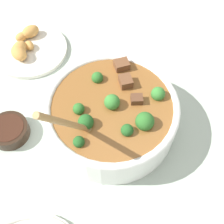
{
  "coord_description": "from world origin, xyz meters",
  "views": [
    {
      "loc": [
        0.31,
        -0.14,
        0.6
      ],
      "look_at": [
        0.0,
        0.0,
        0.06
      ],
      "focal_mm": 45.0,
      "sensor_mm": 36.0,
      "label": 1
    }
  ],
  "objects": [
    {
      "name": "ground_plane",
      "position": [
        0.0,
        0.0,
        0.0
      ],
      "size": [
        4.0,
        4.0,
        0.0
      ],
      "primitive_type": "plane",
      "color": "#ADBCAD"
    },
    {
      "name": "food_plate",
      "position": [
        -0.33,
        -0.11,
        0.01
      ],
      "size": [
        0.21,
        0.21,
        0.05
      ],
      "color": "silver",
      "rests_on": "ground_plane"
    },
    {
      "name": "condiment_bowl",
      "position": [
        -0.08,
        -0.23,
        0.02
      ],
      "size": [
        0.09,
        0.09,
        0.03
      ],
      "color": "black",
      "rests_on": "ground_plane"
    },
    {
      "name": "stew_bowl",
      "position": [
        0.0,
        0.0,
        0.06
      ],
      "size": [
        0.3,
        0.31,
        0.26
      ],
      "color": "white",
      "rests_on": "ground_plane"
    }
  ]
}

